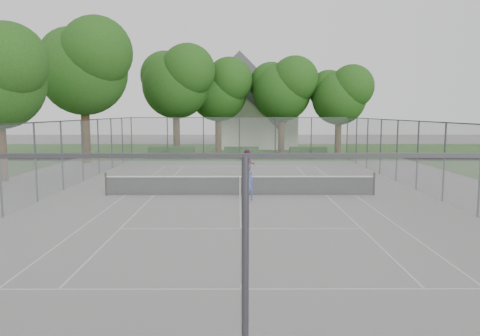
{
  "coord_description": "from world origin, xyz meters",
  "views": [
    {
      "loc": [
        -0.07,
        -21.99,
        3.96
      ],
      "look_at": [
        0.0,
        1.0,
        1.2
      ],
      "focal_mm": 35.0,
      "sensor_mm": 36.0,
      "label": 1
    }
  ],
  "objects_px": {
    "house": "(258,111)",
    "girl_player": "(249,185)",
    "tennis_net": "(240,185)",
    "woman_player": "(248,165)"
  },
  "relations": [
    {
      "from": "house",
      "to": "girl_player",
      "type": "relative_size",
      "value": 7.55
    },
    {
      "from": "girl_player",
      "to": "house",
      "type": "bearing_deg",
      "value": -116.53
    },
    {
      "from": "tennis_net",
      "to": "girl_player",
      "type": "distance_m",
      "value": 1.27
    },
    {
      "from": "tennis_net",
      "to": "girl_player",
      "type": "height_order",
      "value": "girl_player"
    },
    {
      "from": "girl_player",
      "to": "woman_player",
      "type": "distance_m",
      "value": 6.56
    },
    {
      "from": "girl_player",
      "to": "woman_player",
      "type": "bearing_deg",
      "value": -114.11
    },
    {
      "from": "tennis_net",
      "to": "house",
      "type": "bearing_deg",
      "value": 86.05
    },
    {
      "from": "tennis_net",
      "to": "woman_player",
      "type": "relative_size",
      "value": 7.35
    },
    {
      "from": "tennis_net",
      "to": "house",
      "type": "relative_size",
      "value": 1.26
    },
    {
      "from": "house",
      "to": "woman_player",
      "type": "xyz_separation_m",
      "value": [
        -1.6,
        -24.68,
        -3.24
      ]
    }
  ]
}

